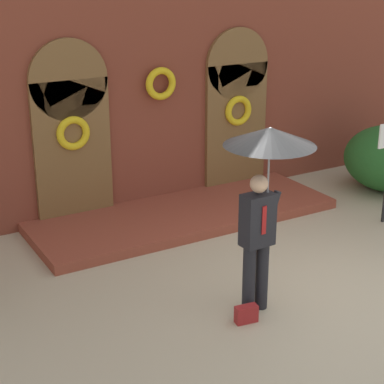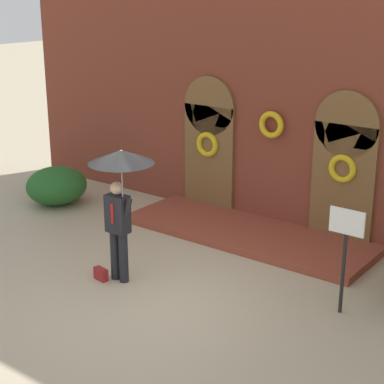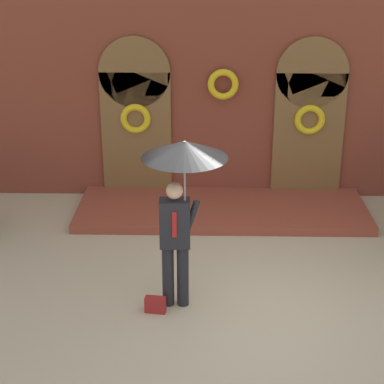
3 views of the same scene
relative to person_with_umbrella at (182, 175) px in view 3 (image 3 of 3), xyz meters
name	(u,v)px [view 3 (image 3 of 3)]	position (x,y,z in m)	size (l,w,h in m)	color
ground_plane	(227,305)	(0.60, -0.02, -1.91)	(80.00, 80.00, 0.00)	tan
building_facade	(223,54)	(0.60, 4.13, 0.76)	(14.00, 2.30, 5.60)	brown
person_with_umbrella	(182,175)	(0.00, 0.00, 0.00)	(1.10, 1.10, 2.36)	black
handbag	(155,305)	(-0.36, -0.20, -1.80)	(0.28, 0.12, 0.22)	maroon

